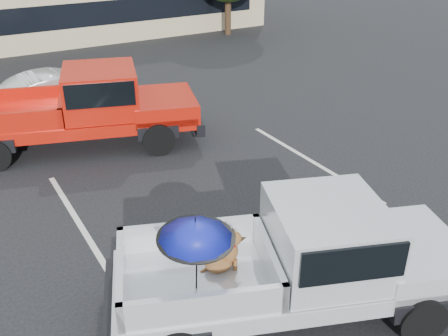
{
  "coord_description": "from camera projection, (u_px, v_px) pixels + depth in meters",
  "views": [
    {
      "loc": [
        -4.87,
        -6.74,
        5.71
      ],
      "look_at": [
        -0.44,
        0.64,
        1.3
      ],
      "focal_mm": 40.0,
      "sensor_mm": 36.0,
      "label": 1
    }
  ],
  "objects": [
    {
      "name": "ground",
      "position": [
        260.0,
        233.0,
        9.98
      ],
      "size": [
        90.0,
        90.0,
        0.0
      ],
      "primitive_type": "plane",
      "color": "black",
      "rests_on": "ground"
    },
    {
      "name": "stripe_left",
      "position": [
        82.0,
        228.0,
        10.13
      ],
      "size": [
        0.12,
        5.0,
        0.01
      ],
      "primitive_type": "cube",
      "color": "silver",
      "rests_on": "ground"
    },
    {
      "name": "stripe_right",
      "position": [
        311.0,
        161.0,
        12.88
      ],
      "size": [
        0.12,
        5.0,
        0.01
      ],
      "primitive_type": "cube",
      "color": "silver",
      "rests_on": "ground"
    },
    {
      "name": "silver_pickup",
      "position": [
        311.0,
        254.0,
        7.63
      ],
      "size": [
        6.01,
        3.86,
        2.06
      ],
      "rotation": [
        0.0,
        0.0,
        -0.37
      ],
      "color": "black",
      "rests_on": "ground"
    },
    {
      "name": "red_pickup",
      "position": [
        95.0,
        104.0,
        13.32
      ],
      "size": [
        6.78,
        4.07,
        2.11
      ],
      "rotation": [
        0.0,
        0.0,
        -0.31
      ],
      "color": "black",
      "rests_on": "ground"
    },
    {
      "name": "silver_sedan",
      "position": [
        61.0,
        93.0,
        15.57
      ],
      "size": [
        4.25,
        1.69,
        1.38
      ],
      "primitive_type": "imported",
      "rotation": [
        0.0,
        0.0,
        1.63
      ],
      "color": "silver",
      "rests_on": "ground"
    }
  ]
}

